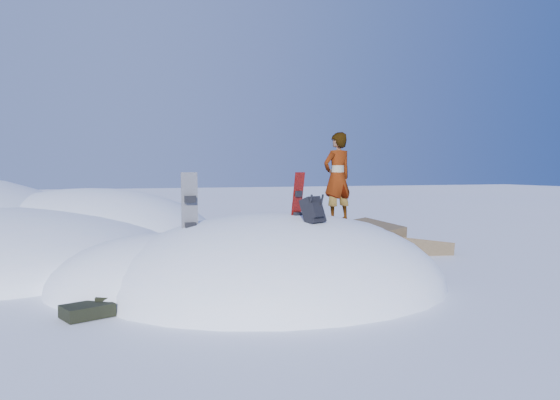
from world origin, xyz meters
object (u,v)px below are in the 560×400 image
object	(u,v)px
snowboard_red	(297,207)
snowboard_dark	(190,216)
backpack	(313,211)
person	(337,177)

from	to	relation	value
snowboard_red	snowboard_dark	size ratio (longest dim) A/B	0.82
backpack	person	xyz separation A→B (m)	(1.21, 1.50, 0.60)
snowboard_red	snowboard_dark	distance (m)	2.08
backpack	person	world-z (taller)	person
snowboard_red	person	bearing A→B (deg)	6.32
snowboard_dark	backpack	bearing A→B (deg)	-28.49
snowboard_red	backpack	world-z (taller)	snowboard_red
backpack	person	distance (m)	2.02
snowboard_red	person	world-z (taller)	person
snowboard_dark	person	xyz separation A→B (m)	(3.32, 0.49, 0.71)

